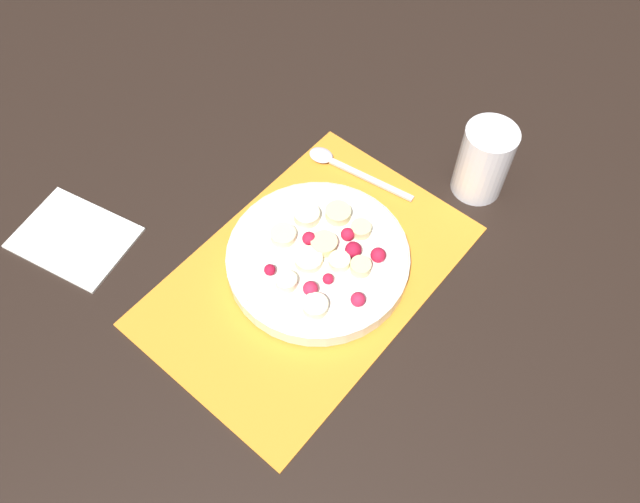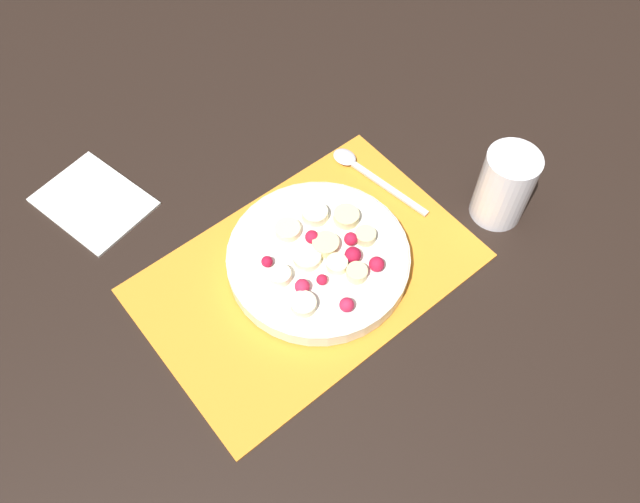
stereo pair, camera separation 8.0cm
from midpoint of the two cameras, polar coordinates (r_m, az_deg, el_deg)
ground_plane at (r=0.83m, az=-3.77°, el=-2.39°), size 3.00×3.00×0.00m
placemat at (r=0.82m, az=-3.78°, el=-2.28°), size 0.43×0.28×0.01m
fruit_bowl at (r=0.81m, az=-2.77°, el=-0.86°), size 0.24×0.24×0.05m
spoon at (r=0.92m, az=-0.74°, el=7.84°), size 0.04×0.17×0.01m
drinking_glass at (r=0.88m, az=12.27°, el=7.91°), size 0.07×0.07×0.11m
napkin at (r=0.93m, az=-23.91°, el=1.04°), size 0.15×0.18×0.01m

